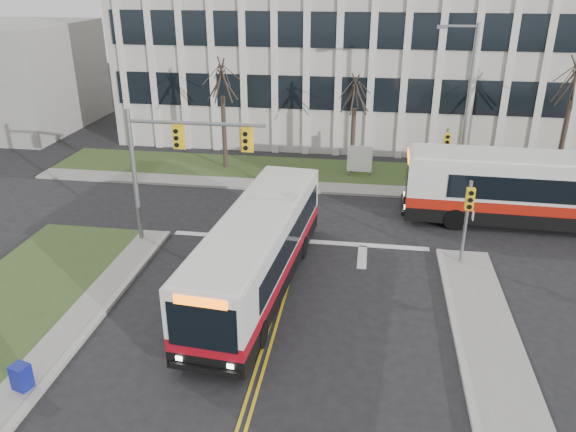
# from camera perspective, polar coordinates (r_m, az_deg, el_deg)

# --- Properties ---
(ground) EXTENTS (120.00, 120.00, 0.00)m
(ground) POSITION_cam_1_polar(r_m,az_deg,el_deg) (19.37, -2.20, -13.15)
(ground) COLOR black
(ground) RESTS_ON ground
(sidewalk_cross) EXTENTS (44.00, 1.60, 0.14)m
(sidewalk_cross) POSITION_cam_1_polar(r_m,az_deg,el_deg) (32.60, 11.47, 2.41)
(sidewalk_cross) COLOR #9E9B93
(sidewalk_cross) RESTS_ON ground
(building_lawn) EXTENTS (44.00, 5.00, 0.12)m
(building_lawn) POSITION_cam_1_polar(r_m,az_deg,el_deg) (35.23, 11.31, 4.01)
(building_lawn) COLOR #354E21
(building_lawn) RESTS_ON ground
(office_building) EXTENTS (40.00, 16.00, 12.00)m
(office_building) POSITION_cam_1_polar(r_m,az_deg,el_deg) (45.62, 11.41, 16.10)
(office_building) COLOR #B3ADA5
(office_building) RESTS_ON ground
(building_annex) EXTENTS (12.00, 12.00, 8.00)m
(building_annex) POSITION_cam_1_polar(r_m,az_deg,el_deg) (50.98, -26.99, 12.55)
(building_annex) COLOR #9E9B93
(building_annex) RESTS_ON ground
(mast_arm_signal) EXTENTS (6.11, 0.38, 6.20)m
(mast_arm_signal) POSITION_cam_1_polar(r_m,az_deg,el_deg) (25.09, -12.07, 6.09)
(mast_arm_signal) COLOR slate
(mast_arm_signal) RESTS_ON ground
(signal_pole_near) EXTENTS (0.34, 0.39, 3.80)m
(signal_pole_near) POSITION_cam_1_polar(r_m,az_deg,el_deg) (24.28, 17.79, 0.44)
(signal_pole_near) COLOR slate
(signal_pole_near) RESTS_ON ground
(signal_pole_far) EXTENTS (0.34, 0.39, 3.80)m
(signal_pole_far) POSITION_cam_1_polar(r_m,az_deg,el_deg) (32.22, 15.72, 6.32)
(signal_pole_far) COLOR slate
(signal_pole_far) RESTS_ON ground
(streetlight) EXTENTS (2.15, 0.25, 9.20)m
(streetlight) POSITION_cam_1_polar(r_m,az_deg,el_deg) (32.47, 17.58, 11.16)
(streetlight) COLOR slate
(streetlight) RESTS_ON ground
(directory_sign) EXTENTS (1.50, 0.12, 2.00)m
(directory_sign) POSITION_cam_1_polar(r_m,az_deg,el_deg) (34.35, 7.30, 5.74)
(directory_sign) COLOR slate
(directory_sign) RESTS_ON ground
(tree_left) EXTENTS (1.80, 1.80, 7.70)m
(tree_left) POSITION_cam_1_polar(r_m,az_deg,el_deg) (34.96, -6.74, 13.43)
(tree_left) COLOR #42352B
(tree_left) RESTS_ON ground
(tree_mid) EXTENTS (1.80, 1.80, 6.82)m
(tree_mid) POSITION_cam_1_polar(r_m,az_deg,el_deg) (34.11, 6.80, 12.09)
(tree_mid) COLOR #42352B
(tree_mid) RESTS_ON ground
(tree_right) EXTENTS (1.80, 1.80, 8.25)m
(tree_right) POSITION_cam_1_polar(r_m,az_deg,el_deg) (35.46, 27.07, 11.87)
(tree_right) COLOR #42352B
(tree_right) RESTS_ON ground
(bus_main) EXTENTS (3.52, 11.82, 3.10)m
(bus_main) POSITION_cam_1_polar(r_m,az_deg,el_deg) (21.89, -3.06, -3.72)
(bus_main) COLOR silver
(bus_main) RESTS_ON ground
(bus_cross) EXTENTS (13.12, 3.19, 3.48)m
(bus_cross) POSITION_cam_1_polar(r_m,az_deg,el_deg) (29.98, 24.47, 2.23)
(bus_cross) COLOR silver
(bus_cross) RESTS_ON ground
(newspaper_box_blue) EXTENTS (0.61, 0.57, 0.95)m
(newspaper_box_blue) POSITION_cam_1_polar(r_m,az_deg,el_deg) (19.08, -25.42, -14.69)
(newspaper_box_blue) COLOR navy
(newspaper_box_blue) RESTS_ON ground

